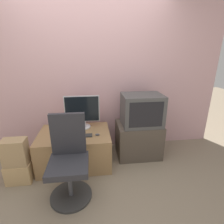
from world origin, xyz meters
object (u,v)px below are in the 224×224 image
crt_tv (142,110)px  cardboard_box_lower (19,173)px  mouse (97,135)px  keyboard (81,136)px  main_monitor (82,112)px  office_chair (69,163)px

crt_tv → cardboard_box_lower: (-1.75, -0.42, -0.66)m
mouse → cardboard_box_lower: mouse is taller
crt_tv → cardboard_box_lower: 1.92m
crt_tv → cardboard_box_lower: size_ratio=1.91×
keyboard → mouse: mouse is taller
main_monitor → cardboard_box_lower: main_monitor is taller
main_monitor → mouse: 0.45m
office_chair → cardboard_box_lower: size_ratio=3.14×
keyboard → office_chair: office_chair is taller
mouse → office_chair: (-0.35, -0.50, -0.09)m
main_monitor → crt_tv: bearing=-6.5°
main_monitor → crt_tv: 0.92m
main_monitor → keyboard: bearing=-94.9°
main_monitor → cardboard_box_lower: 1.17m
keyboard → cardboard_box_lower: 0.92m
main_monitor → office_chair: (-0.14, -0.82, -0.33)m
mouse → cardboard_box_lower: 1.14m
main_monitor → office_chair: bearing=-99.7°
cardboard_box_lower → keyboard: bearing=14.7°
main_monitor → office_chair: 0.89m
cardboard_box_lower → main_monitor: bearing=32.0°
keyboard → mouse: bearing=-2.0°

